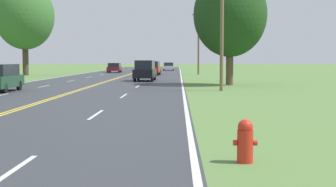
{
  "coord_description": "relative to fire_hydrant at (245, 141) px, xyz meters",
  "views": [
    {
      "loc": [
        6.68,
        -0.89,
        2.1
      ],
      "look_at": [
        6.38,
        12.49,
        1.11
      ],
      "focal_mm": 50.0,
      "sensor_mm": 36.0,
      "label": 1
    }
  ],
  "objects": [
    {
      "name": "car_dark_green_van_mid_near",
      "position": [
        -12.78,
        20.25,
        0.47
      ],
      "size": [
        1.83,
        4.53,
        1.76
      ],
      "rotation": [
        0.0,
        0.0,
        1.59
      ],
      "color": "black",
      "rests_on": "ground"
    },
    {
      "name": "tree_mid_treeline",
      "position": [
        2.74,
        28.14,
        5.14
      ],
      "size": [
        5.83,
        5.83,
        8.96
      ],
      "color": "brown",
      "rests_on": "ground"
    },
    {
      "name": "car_black_suv_mid_far",
      "position": [
        -4.53,
        35.08,
        0.58
      ],
      "size": [
        1.98,
        4.75,
        1.97
      ],
      "rotation": [
        0.0,
        0.0,
        -1.6
      ],
      "color": "black",
      "rests_on": "ground"
    },
    {
      "name": "car_silver_hatchback_horizon",
      "position": [
        -3.15,
        76.7,
        0.33
      ],
      "size": [
        2.0,
        4.2,
        1.44
      ],
      "rotation": [
        0.0,
        0.0,
        -1.55
      ],
      "color": "black",
      "rests_on": "ground"
    },
    {
      "name": "utility_pole_far",
      "position": [
        1.34,
        53.68,
        4.01
      ],
      "size": [
        1.8,
        0.24,
        8.61
      ],
      "color": "brown",
      "rests_on": "ground"
    },
    {
      "name": "tree_behind_sign",
      "position": [
        -20.91,
        50.04,
        7.09
      ],
      "size": [
        7.44,
        7.44,
        11.85
      ],
      "color": "#473828",
      "rests_on": "ground"
    },
    {
      "name": "car_maroon_hatchback_distant",
      "position": [
        -11.22,
        62.53,
        0.35
      ],
      "size": [
        1.97,
        3.74,
        1.48
      ],
      "rotation": [
        0.0,
        0.0,
        1.58
      ],
      "color": "black",
      "rests_on": "ground"
    },
    {
      "name": "car_red_suv_receding",
      "position": [
        -4.75,
        51.52,
        0.52
      ],
      "size": [
        2.11,
        4.87,
        1.8
      ],
      "rotation": [
        0.0,
        0.0,
        -1.61
      ],
      "color": "black",
      "rests_on": "ground"
    },
    {
      "name": "fire_hydrant",
      "position": [
        0.0,
        0.0,
        0.0
      ],
      "size": [
        0.49,
        0.33,
        0.89
      ],
      "color": "red",
      "rests_on": "ground"
    },
    {
      "name": "utility_pole_midground",
      "position": [
        1.49,
        21.45,
        3.7
      ],
      "size": [
        1.8,
        0.24,
        8.0
      ],
      "color": "brown",
      "rests_on": "ground"
    }
  ]
}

